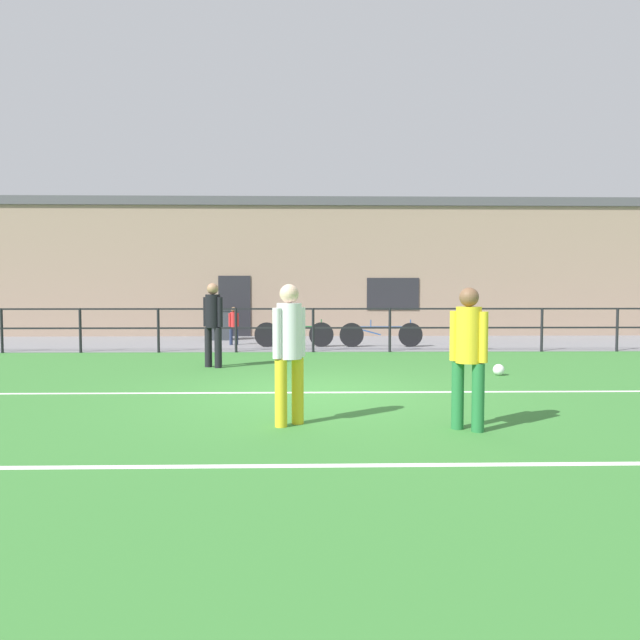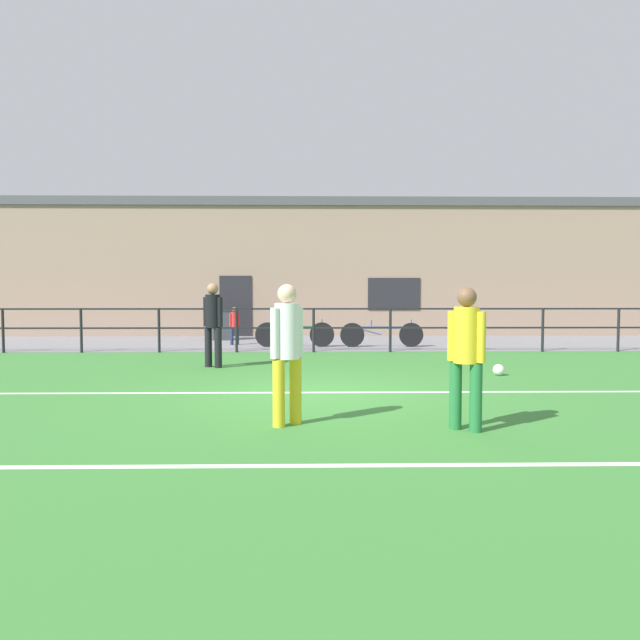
{
  "view_description": "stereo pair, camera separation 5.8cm",
  "coord_description": "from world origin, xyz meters",
  "px_view_note": "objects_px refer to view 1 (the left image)",
  "views": [
    {
      "loc": [
        -0.16,
        -9.16,
        1.64
      ],
      "look_at": [
        0.12,
        3.37,
        0.98
      ],
      "focal_mm": 32.88,
      "sensor_mm": 36.0,
      "label": 1
    },
    {
      "loc": [
        -0.1,
        -9.17,
        1.64
      ],
      "look_at": [
        0.12,
        3.37,
        0.98
      ],
      "focal_mm": 32.88,
      "sensor_mm": 36.0,
      "label": 2
    }
  ],
  "objects_px": {
    "player_goalkeeper": "(213,320)",
    "bicycle_parked_0": "(381,334)",
    "trash_bin_0": "(222,324)",
    "spectator_child": "(234,323)",
    "bicycle_parked_1": "(294,334)",
    "soccer_ball_match": "(499,370)",
    "player_striker": "(289,345)",
    "player_winger": "(468,350)"
  },
  "relations": [
    {
      "from": "bicycle_parked_0",
      "to": "bicycle_parked_1",
      "type": "xyz_separation_m",
      "value": [
        -2.44,
        0.06,
        0.01
      ]
    },
    {
      "from": "soccer_ball_match",
      "to": "trash_bin_0",
      "type": "height_order",
      "value": "trash_bin_0"
    },
    {
      "from": "player_striker",
      "to": "player_winger",
      "type": "height_order",
      "value": "player_striker"
    },
    {
      "from": "player_striker",
      "to": "spectator_child",
      "type": "relative_size",
      "value": 1.54
    },
    {
      "from": "player_goalkeeper",
      "to": "bicycle_parked_0",
      "type": "bearing_deg",
      "value": -104.61
    },
    {
      "from": "bicycle_parked_0",
      "to": "trash_bin_0",
      "type": "relative_size",
      "value": 2.33
    },
    {
      "from": "player_goalkeeper",
      "to": "bicycle_parked_0",
      "type": "relative_size",
      "value": 0.76
    },
    {
      "from": "player_winger",
      "to": "soccer_ball_match",
      "type": "distance_m",
      "value": 4.72
    },
    {
      "from": "player_winger",
      "to": "player_goalkeeper",
      "type": "bearing_deg",
      "value": 161.31
    },
    {
      "from": "bicycle_parked_1",
      "to": "trash_bin_0",
      "type": "bearing_deg",
      "value": 134.93
    },
    {
      "from": "player_winger",
      "to": "bicycle_parked_1",
      "type": "distance_m",
      "value": 9.95
    },
    {
      "from": "soccer_ball_match",
      "to": "trash_bin_0",
      "type": "distance_m",
      "value": 10.03
    },
    {
      "from": "soccer_ball_match",
      "to": "bicycle_parked_0",
      "type": "distance_m",
      "value": 5.56
    },
    {
      "from": "player_striker",
      "to": "soccer_ball_match",
      "type": "bearing_deg",
      "value": 6.96
    },
    {
      "from": "player_winger",
      "to": "trash_bin_0",
      "type": "relative_size",
      "value": 1.65
    },
    {
      "from": "player_striker",
      "to": "spectator_child",
      "type": "distance_m",
      "value": 10.23
    },
    {
      "from": "trash_bin_0",
      "to": "bicycle_parked_1",
      "type": "bearing_deg",
      "value": -45.07
    },
    {
      "from": "trash_bin_0",
      "to": "player_goalkeeper",
      "type": "bearing_deg",
      "value": -83.36
    },
    {
      "from": "soccer_ball_match",
      "to": "spectator_child",
      "type": "height_order",
      "value": "spectator_child"
    },
    {
      "from": "player_goalkeeper",
      "to": "spectator_child",
      "type": "relative_size",
      "value": 1.6
    },
    {
      "from": "player_winger",
      "to": "bicycle_parked_1",
      "type": "xyz_separation_m",
      "value": [
        -2.23,
        9.68,
        -0.56
      ]
    },
    {
      "from": "player_winger",
      "to": "soccer_ball_match",
      "type": "height_order",
      "value": "player_winger"
    },
    {
      "from": "player_goalkeeper",
      "to": "soccer_ball_match",
      "type": "xyz_separation_m",
      "value": [
        5.61,
        -1.27,
        -0.89
      ]
    },
    {
      "from": "soccer_ball_match",
      "to": "bicycle_parked_1",
      "type": "bearing_deg",
      "value": 126.65
    },
    {
      "from": "player_winger",
      "to": "bicycle_parked_0",
      "type": "relative_size",
      "value": 0.71
    },
    {
      "from": "soccer_ball_match",
      "to": "spectator_child",
      "type": "bearing_deg",
      "value": 133.65
    },
    {
      "from": "soccer_ball_match",
      "to": "spectator_child",
      "type": "xyz_separation_m",
      "value": [
        -5.77,
        6.05,
        0.54
      ]
    },
    {
      "from": "player_goalkeeper",
      "to": "trash_bin_0",
      "type": "distance_m",
      "value": 6.54
    },
    {
      "from": "spectator_child",
      "to": "bicycle_parked_1",
      "type": "distance_m",
      "value": 1.9
    },
    {
      "from": "spectator_child",
      "to": "bicycle_parked_0",
      "type": "xyz_separation_m",
      "value": [
        4.2,
        -0.72,
        -0.27
      ]
    },
    {
      "from": "soccer_ball_match",
      "to": "bicycle_parked_1",
      "type": "height_order",
      "value": "bicycle_parked_1"
    },
    {
      "from": "player_goalkeeper",
      "to": "player_winger",
      "type": "height_order",
      "value": "player_goalkeeper"
    },
    {
      "from": "soccer_ball_match",
      "to": "bicycle_parked_0",
      "type": "relative_size",
      "value": 0.09
    },
    {
      "from": "spectator_child",
      "to": "bicycle_parked_0",
      "type": "distance_m",
      "value": 4.27
    },
    {
      "from": "player_striker",
      "to": "player_winger",
      "type": "relative_size",
      "value": 1.02
    },
    {
      "from": "player_winger",
      "to": "spectator_child",
      "type": "distance_m",
      "value": 11.09
    },
    {
      "from": "spectator_child",
      "to": "bicycle_parked_0",
      "type": "relative_size",
      "value": 0.47
    },
    {
      "from": "bicycle_parked_1",
      "to": "trash_bin_0",
      "type": "xyz_separation_m",
      "value": [
        -2.35,
        2.36,
        0.15
      ]
    },
    {
      "from": "soccer_ball_match",
      "to": "spectator_child",
      "type": "relative_size",
      "value": 0.2
    },
    {
      "from": "spectator_child",
      "to": "player_goalkeeper",
      "type": "bearing_deg",
      "value": 70.58
    },
    {
      "from": "trash_bin_0",
      "to": "spectator_child",
      "type": "bearing_deg",
      "value": -70.86
    },
    {
      "from": "spectator_child",
      "to": "trash_bin_0",
      "type": "xyz_separation_m",
      "value": [
        -0.59,
        1.7,
        -0.12
      ]
    }
  ]
}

